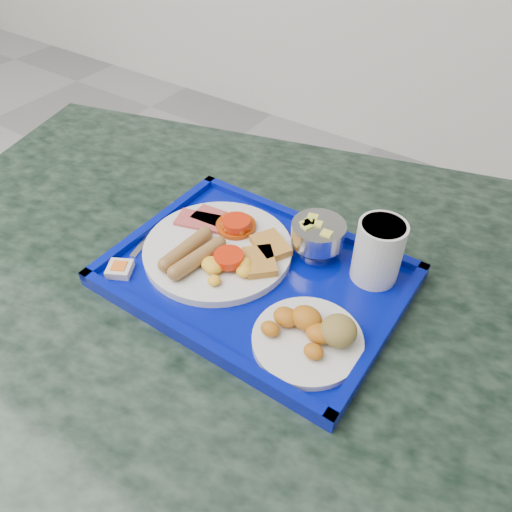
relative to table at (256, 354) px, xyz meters
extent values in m
cylinder|color=slate|center=(0.00, 0.00, -0.60)|extent=(0.61, 0.61, 0.03)
cylinder|color=slate|center=(0.00, 0.00, -0.21)|extent=(0.12, 0.12, 0.75)
cube|color=black|center=(0.00, 0.00, 0.19)|extent=(1.50, 1.19, 0.04)
cube|color=#030D8E|center=(0.00, -0.01, 0.22)|extent=(0.45, 0.33, 0.02)
cube|color=#030D8E|center=(0.01, 0.15, 0.23)|extent=(0.45, 0.02, 0.01)
cube|color=#030D8E|center=(0.00, -0.17, 0.23)|extent=(0.45, 0.02, 0.01)
cube|color=#030D8E|center=(0.22, -0.01, 0.23)|extent=(0.02, 0.33, 0.01)
cube|color=#030D8E|center=(-0.21, -0.01, 0.23)|extent=(0.02, 0.33, 0.01)
cylinder|color=silver|center=(-0.08, 0.00, 0.23)|extent=(0.25, 0.25, 0.01)
cube|color=#D55556|center=(-0.12, 0.06, 0.24)|extent=(0.09, 0.05, 0.01)
cube|color=#D55556|center=(-0.14, 0.03, 0.24)|extent=(0.09, 0.07, 0.01)
cylinder|color=#AA3907|center=(-0.08, 0.06, 0.24)|extent=(0.07, 0.07, 0.01)
sphere|color=#AA3907|center=(-0.06, 0.05, 0.25)|extent=(0.01, 0.01, 0.01)
sphere|color=#AA3907|center=(-0.09, 0.05, 0.25)|extent=(0.01, 0.01, 0.01)
sphere|color=#AA3907|center=(-0.06, 0.06, 0.25)|extent=(0.01, 0.01, 0.01)
sphere|color=#AA3907|center=(-0.09, 0.06, 0.25)|extent=(0.01, 0.01, 0.01)
sphere|color=#AA3907|center=(-0.09, 0.04, 0.25)|extent=(0.01, 0.01, 0.01)
sphere|color=#AA3907|center=(-0.10, 0.07, 0.25)|extent=(0.01, 0.01, 0.01)
sphere|color=#AA3907|center=(-0.11, 0.06, 0.25)|extent=(0.01, 0.01, 0.01)
sphere|color=#AA3907|center=(-0.09, 0.04, 0.25)|extent=(0.01, 0.01, 0.01)
sphere|color=#AA3907|center=(-0.09, 0.04, 0.25)|extent=(0.01, 0.01, 0.01)
sphere|color=#AA3907|center=(-0.08, 0.03, 0.25)|extent=(0.01, 0.01, 0.01)
sphere|color=#AA3907|center=(-0.05, 0.06, 0.25)|extent=(0.01, 0.01, 0.01)
sphere|color=#AA3907|center=(-0.08, 0.06, 0.25)|extent=(0.01, 0.01, 0.01)
sphere|color=#AA3907|center=(-0.11, 0.06, 0.25)|extent=(0.01, 0.01, 0.01)
sphere|color=#AA3907|center=(-0.06, 0.04, 0.25)|extent=(0.01, 0.01, 0.01)
sphere|color=#AA3907|center=(-0.10, 0.07, 0.25)|extent=(0.01, 0.01, 0.01)
sphere|color=#AA3907|center=(-0.09, 0.06, 0.25)|extent=(0.01, 0.01, 0.01)
cube|color=#CB8632|center=(0.00, 0.05, 0.25)|extent=(0.08, 0.07, 0.01)
cube|color=#CB8632|center=(0.00, 0.00, 0.25)|extent=(0.08, 0.08, 0.01)
cylinder|color=brown|center=(-0.11, -0.04, 0.25)|extent=(0.03, 0.10, 0.02)
cylinder|color=brown|center=(-0.08, -0.05, 0.25)|extent=(0.04, 0.10, 0.02)
ellipsoid|color=yellow|center=(-0.06, -0.05, 0.25)|extent=(0.02, 0.02, 0.01)
ellipsoid|color=yellow|center=(-0.05, -0.05, 0.25)|extent=(0.03, 0.03, 0.02)
ellipsoid|color=yellow|center=(-0.04, -0.02, 0.25)|extent=(0.02, 0.02, 0.02)
ellipsoid|color=yellow|center=(0.00, -0.03, 0.25)|extent=(0.03, 0.03, 0.02)
ellipsoid|color=yellow|center=(-0.05, -0.05, 0.25)|extent=(0.03, 0.03, 0.02)
ellipsoid|color=yellow|center=(-0.01, -0.02, 0.25)|extent=(0.03, 0.03, 0.02)
ellipsoid|color=yellow|center=(-0.03, -0.07, 0.25)|extent=(0.02, 0.02, 0.01)
ellipsoid|color=yellow|center=(-0.05, -0.03, 0.25)|extent=(0.02, 0.02, 0.01)
cylinder|color=red|center=(-0.08, 0.05, 0.26)|extent=(0.05, 0.05, 0.01)
cylinder|color=red|center=(-0.03, -0.03, 0.26)|extent=(0.05, 0.05, 0.01)
cylinder|color=silver|center=(0.14, -0.08, 0.23)|extent=(0.16, 0.16, 0.01)
ellipsoid|color=#BB6816|center=(0.16, -0.10, 0.25)|extent=(0.03, 0.02, 0.02)
ellipsoid|color=#BB6816|center=(0.15, -0.07, 0.25)|extent=(0.04, 0.03, 0.03)
ellipsoid|color=#BB6816|center=(0.13, -0.06, 0.25)|extent=(0.05, 0.04, 0.03)
ellipsoid|color=#BB6816|center=(0.10, -0.07, 0.25)|extent=(0.04, 0.03, 0.03)
ellipsoid|color=#BB6816|center=(0.09, -0.10, 0.25)|extent=(0.03, 0.02, 0.02)
ellipsoid|color=olive|center=(0.18, -0.06, 0.26)|extent=(0.05, 0.05, 0.04)
cylinder|color=#AFAFB1|center=(0.06, 0.09, 0.23)|extent=(0.06, 0.06, 0.01)
cylinder|color=#AFAFB1|center=(0.06, 0.09, 0.24)|extent=(0.02, 0.02, 0.02)
cylinder|color=#AFAFB1|center=(0.06, 0.09, 0.27)|extent=(0.09, 0.09, 0.04)
cube|color=#D7DE54|center=(0.04, 0.08, 0.28)|extent=(0.02, 0.02, 0.01)
cube|color=#D7DE54|center=(0.08, 0.08, 0.28)|extent=(0.02, 0.02, 0.01)
cube|color=#D7DE54|center=(0.04, 0.09, 0.28)|extent=(0.02, 0.02, 0.01)
cube|color=#D7DE54|center=(0.06, 0.09, 0.28)|extent=(0.02, 0.02, 0.01)
cube|color=#D7DE54|center=(0.04, 0.08, 0.28)|extent=(0.02, 0.02, 0.01)
cube|color=#D7DE54|center=(0.04, 0.10, 0.28)|extent=(0.02, 0.02, 0.01)
cylinder|color=silver|center=(0.16, 0.10, 0.28)|extent=(0.07, 0.07, 0.10)
cylinder|color=#FE990E|center=(0.16, 0.10, 0.33)|extent=(0.07, 0.07, 0.01)
cube|color=#AFAFB1|center=(-0.20, -0.02, 0.23)|extent=(0.07, 0.12, 0.00)
ellipsoid|color=#AFAFB1|center=(-0.16, 0.06, 0.23)|extent=(0.04, 0.05, 0.01)
cube|color=#AFAFB1|center=(-0.21, -0.01, 0.23)|extent=(0.05, 0.16, 0.00)
cube|color=beige|center=(-0.18, -0.13, 0.23)|extent=(0.05, 0.05, 0.01)
cube|color=orange|center=(-0.18, -0.13, 0.24)|extent=(0.03, 0.03, 0.00)
camera|label=1|loc=(0.32, -0.48, 0.79)|focal=35.00mm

